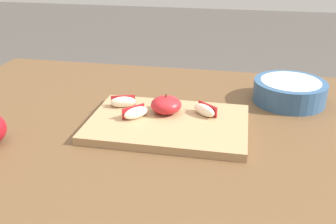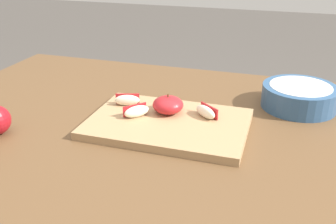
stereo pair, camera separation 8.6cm
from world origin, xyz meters
name	(u,v)px [view 2 (the right image)]	position (x,y,z in m)	size (l,w,h in m)	color
dining_table	(188,164)	(0.00, 0.00, 0.64)	(1.37, 0.83, 0.74)	brown
cutting_board	(168,124)	(-0.04, -0.02, 0.75)	(0.36, 0.24, 0.02)	#A37F56
apple_half_skin_up	(168,105)	(-0.06, 0.02, 0.77)	(0.07, 0.07, 0.05)	#B21E23
apple_wedge_right	(127,100)	(-0.16, 0.03, 0.77)	(0.06, 0.04, 0.03)	#F4EACC
apple_wedge_back	(137,111)	(-0.12, -0.02, 0.77)	(0.06, 0.06, 0.03)	#F4EACC
apple_wedge_left	(206,112)	(0.03, 0.02, 0.77)	(0.06, 0.05, 0.03)	#F4EACC
ceramic_fruit_bowl	(299,96)	(0.24, 0.19, 0.77)	(0.18, 0.18, 0.06)	#2D517A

